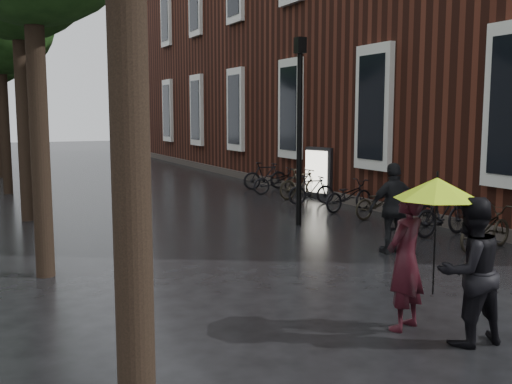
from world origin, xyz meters
TOP-DOWN VIEW (x-y plane):
  - brick_building at (10.47, 19.46)m, footprint 10.20×33.20m
  - person_burgundy at (-0.12, 2.25)m, footprint 0.79×0.66m
  - person_black at (0.25, 1.51)m, footprint 0.94×0.76m
  - lime_umbrella at (0.06, 1.91)m, footprint 1.07×1.07m
  - pedestrian_walking at (2.50, 5.80)m, footprint 1.15×0.63m
  - parked_bicycles at (4.61, 10.63)m, footprint 2.12×11.84m
  - ad_lightbox at (5.32, 13.28)m, footprint 0.26×1.13m
  - lamp_post at (2.30, 9.35)m, footprint 0.24×0.24m
  - cycle_sign at (-3.15, 18.14)m, footprint 0.15×0.53m

SIDE VIEW (x-z plane):
  - parked_bicycles at x=4.61m, z-range -0.05..0.99m
  - ad_lightbox at x=5.32m, z-range 0.01..1.72m
  - person_black at x=0.25m, z-range 0.00..1.83m
  - pedestrian_walking at x=2.50m, z-range 0.00..1.85m
  - person_burgundy at x=-0.12m, z-range 0.00..1.85m
  - lime_umbrella at x=0.06m, z-range 1.11..2.69m
  - cycle_sign at x=-3.15m, z-range 0.47..3.37m
  - lamp_post at x=2.30m, z-range 0.50..5.19m
  - brick_building at x=10.47m, z-range -0.01..11.99m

